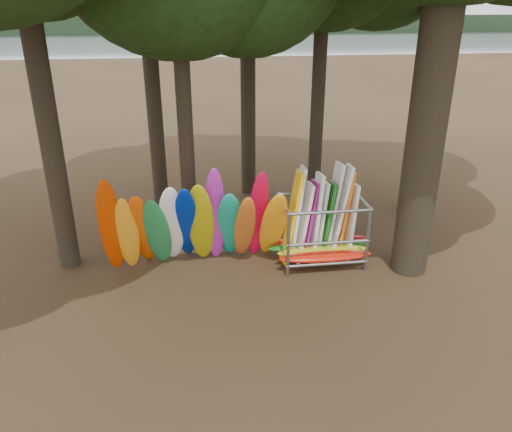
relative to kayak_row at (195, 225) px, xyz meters
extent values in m
plane|color=#47331E|center=(1.80, -1.26, -1.32)|extent=(120.00, 120.00, 0.00)
plane|color=gray|center=(1.80, 58.74, -1.32)|extent=(160.00, 160.00, 0.00)
cube|color=black|center=(1.80, 108.74, 0.68)|extent=(160.00, 4.00, 4.00)
cylinder|color=black|center=(-3.64, 0.71, 4.82)|extent=(0.57, 0.57, 12.28)
cylinder|color=black|center=(-1.14, 4.32, 4.46)|extent=(0.51, 0.51, 11.55)
cylinder|color=black|center=(2.21, 5.98, 4.75)|extent=(0.56, 0.56, 12.14)
cylinder|color=black|center=(4.53, 4.66, 4.36)|extent=(0.48, 0.48, 11.37)
cylinder|color=black|center=(-0.13, 1.49, 3.88)|extent=(0.44, 0.44, 10.40)
cylinder|color=black|center=(7.61, 3.30, 5.25)|extent=(0.51, 0.51, 13.14)
cylinder|color=black|center=(5.94, -0.89, 5.16)|extent=(0.98, 0.98, 12.95)
ellipsoid|color=#C53202|center=(-2.24, -0.12, 0.17)|extent=(0.72, 1.16, 3.05)
ellipsoid|color=orange|center=(-1.84, -0.06, -0.12)|extent=(0.64, 1.06, 2.48)
ellipsoid|color=#DB4A07|center=(-1.44, 0.09, -0.08)|extent=(0.82, 1.56, 2.61)
ellipsoid|color=#20753D|center=(-1.04, -0.04, -0.14)|extent=(0.87, 1.44, 2.47)
ellipsoid|color=white|center=(-0.64, 0.01, 0.05)|extent=(0.84, 1.75, 2.87)
ellipsoid|color=#0224A4|center=(-0.24, 0.03, 0.04)|extent=(0.66, 2.02, 2.88)
ellipsoid|color=#AB9E0C|center=(0.16, -0.01, 0.05)|extent=(0.86, 1.56, 2.86)
ellipsoid|color=#AC24A2|center=(0.56, 0.04, 0.24)|extent=(0.63, 1.33, 3.21)
ellipsoid|color=#119D7C|center=(0.96, 0.11, -0.10)|extent=(0.84, 1.70, 2.59)
ellipsoid|color=#C55E1F|center=(1.36, -0.07, -0.13)|extent=(0.67, 1.76, 2.56)
ellipsoid|color=red|center=(1.76, 0.10, 0.14)|extent=(0.70, 1.20, 3.00)
ellipsoid|color=orange|center=(2.16, -0.09, -0.10)|extent=(0.83, 1.78, 2.61)
ellipsoid|color=red|center=(3.58, -0.61, -0.90)|extent=(2.70, 0.55, 0.24)
ellipsoid|color=gold|center=(3.58, -0.27, -0.90)|extent=(2.66, 0.55, 0.24)
ellipsoid|color=#186D1E|center=(3.58, 0.07, -0.90)|extent=(3.09, 0.55, 0.24)
ellipsoid|color=#B70D0F|center=(3.58, 0.39, -0.90)|extent=(3.17, 0.55, 0.24)
cube|color=yellow|center=(2.72, 0.07, 0.04)|extent=(0.60, 0.81, 2.72)
cube|color=white|center=(2.89, 0.23, 0.07)|extent=(0.48, 0.78, 2.80)
cube|color=white|center=(3.06, 0.05, -0.15)|extent=(0.52, 0.77, 2.36)
cube|color=#921869|center=(3.23, 0.16, -0.14)|extent=(0.51, 0.79, 2.39)
cube|color=white|center=(3.41, 0.06, -0.02)|extent=(0.38, 0.80, 2.63)
cube|color=white|center=(3.58, 0.19, -0.16)|extent=(0.42, 0.79, 2.35)
cube|color=#166617|center=(3.75, 0.05, -0.16)|extent=(0.44, 0.75, 2.34)
cube|color=silver|center=(3.92, 0.21, 0.10)|extent=(0.57, 0.83, 2.86)
cube|color=white|center=(4.09, 0.00, 0.11)|extent=(0.64, 0.78, 2.86)
cube|color=orange|center=(4.26, 0.15, 0.00)|extent=(0.50, 0.77, 2.65)
cube|color=white|center=(4.43, 0.02, -0.18)|extent=(0.35, 0.78, 2.31)
camera|label=1|loc=(-0.04, -12.64, 5.69)|focal=35.00mm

